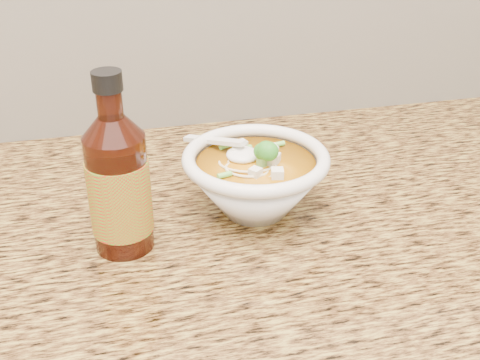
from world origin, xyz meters
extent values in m
cube|color=olive|center=(0.00, 1.68, 0.88)|extent=(4.00, 0.68, 0.04)
cylinder|color=white|center=(0.19, 1.69, 0.90)|extent=(0.08, 0.08, 0.01)
torus|color=white|center=(0.19, 1.69, 0.98)|extent=(0.18, 0.18, 0.02)
torus|color=beige|center=(0.20, 1.68, 0.97)|extent=(0.09, 0.09, 0.00)
torus|color=beige|center=(0.20, 1.68, 0.97)|extent=(0.07, 0.07, 0.00)
torus|color=beige|center=(0.18, 1.71, 0.97)|extent=(0.08, 0.08, 0.00)
torus|color=beige|center=(0.19, 1.70, 0.96)|extent=(0.08, 0.08, 0.00)
torus|color=beige|center=(0.20, 1.68, 0.96)|extent=(0.10, 0.10, 0.00)
torus|color=beige|center=(0.19, 1.70, 0.96)|extent=(0.10, 0.10, 0.00)
cube|color=silver|center=(0.15, 1.72, 0.97)|extent=(0.02, 0.02, 0.01)
cube|color=silver|center=(0.15, 1.69, 0.97)|extent=(0.02, 0.02, 0.01)
cube|color=silver|center=(0.17, 1.72, 0.97)|extent=(0.01, 0.01, 0.01)
cube|color=silver|center=(0.16, 1.70, 0.97)|extent=(0.02, 0.02, 0.01)
cube|color=silver|center=(0.17, 1.65, 0.97)|extent=(0.01, 0.01, 0.01)
cube|color=silver|center=(0.20, 1.70, 0.97)|extent=(0.02, 0.02, 0.01)
cube|color=silver|center=(0.16, 1.67, 0.97)|extent=(0.02, 0.02, 0.01)
cube|color=silver|center=(0.20, 1.74, 0.97)|extent=(0.02, 0.02, 0.01)
ellipsoid|color=#196014|center=(0.19, 1.68, 0.99)|extent=(0.03, 0.03, 0.03)
cylinder|color=#70D351|center=(0.19, 1.67, 0.97)|extent=(0.02, 0.02, 0.01)
cylinder|color=#70D351|center=(0.16, 1.65, 0.97)|extent=(0.01, 0.02, 0.01)
cylinder|color=#70D351|center=(0.15, 1.66, 0.97)|extent=(0.02, 0.01, 0.01)
cylinder|color=#70D351|center=(0.22, 1.65, 0.97)|extent=(0.02, 0.01, 0.01)
ellipsoid|color=white|center=(0.17, 1.71, 0.97)|extent=(0.04, 0.04, 0.02)
cube|color=white|center=(0.14, 1.75, 0.98)|extent=(0.07, 0.08, 0.03)
cylinder|color=#3E1308|center=(0.02, 1.65, 0.97)|extent=(0.07, 0.07, 0.14)
cylinder|color=#3E1308|center=(0.02, 1.65, 1.08)|extent=(0.03, 0.03, 0.03)
cylinder|color=black|center=(0.02, 1.65, 1.10)|extent=(0.03, 0.03, 0.02)
cylinder|color=red|center=(0.02, 1.65, 0.97)|extent=(0.07, 0.07, 0.09)
camera|label=1|loc=(0.02, 1.06, 1.31)|focal=45.00mm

